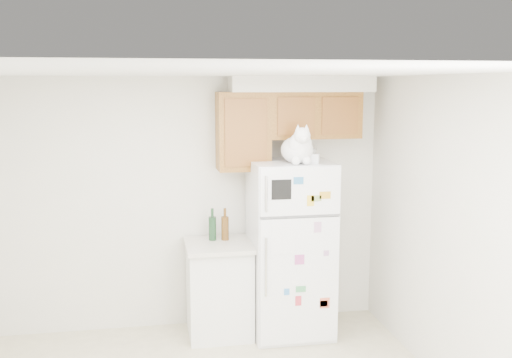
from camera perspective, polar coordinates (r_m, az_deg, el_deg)
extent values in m
cube|color=beige|center=(5.99, -6.22, -2.33)|extent=(3.80, 0.04, 2.50)
cube|color=beige|center=(4.66, 19.99, -6.12)|extent=(0.04, 4.00, 2.50)
cube|color=white|center=(3.89, -4.26, 10.12)|extent=(3.80, 4.00, 0.04)
cube|color=#996021|center=(5.92, 5.49, 6.09)|extent=(0.90, 0.33, 0.45)
cube|color=#996021|center=(5.78, -1.24, 4.56)|extent=(0.50, 0.33, 0.75)
cube|color=silver|center=(5.89, 4.32, 9.00)|extent=(1.40, 0.37, 0.15)
cube|color=white|center=(5.86, 3.26, -6.57)|extent=(0.76, 0.72, 1.70)
cube|color=white|center=(5.37, 4.27, -1.19)|extent=(0.74, 0.03, 0.44)
cube|color=white|center=(5.58, 4.17, -9.71)|extent=(0.74, 0.03, 1.19)
cube|color=#59595B|center=(5.41, 4.24, -3.53)|extent=(0.74, 0.03, 0.02)
cylinder|color=silver|center=(5.27, 0.98, -1.41)|extent=(0.02, 0.02, 0.32)
cylinder|color=silver|center=(5.43, 0.97, -8.38)|extent=(0.02, 0.02, 0.55)
cube|color=black|center=(5.30, 2.44, -1.02)|extent=(0.18, 0.00, 0.18)
cube|color=white|center=(5.41, 2.62, -5.71)|extent=(0.22, 0.00, 0.28)
cube|color=gold|center=(5.42, 6.59, -1.54)|extent=(0.11, 0.00, 0.07)
cube|color=#849C4E|center=(5.40, 5.76, -1.85)|extent=(0.09, 0.00, 0.05)
cube|color=yellow|center=(5.39, 5.22, -2.07)|extent=(0.07, 0.00, 0.10)
cube|color=teal|center=(5.33, 4.07, -0.16)|extent=(0.09, 0.00, 0.07)
cube|color=#C65931|center=(5.70, 6.47, -11.71)|extent=(0.08, 0.00, 0.06)
cube|color=#B64991|center=(5.50, 4.17, -7.67)|extent=(0.09, 0.00, 0.09)
cube|color=#439557|center=(5.59, 4.29, -10.42)|extent=(0.10, 0.00, 0.06)
cube|color=#377BC3|center=(5.56, 2.94, -10.69)|extent=(0.05, 0.00, 0.06)
cube|color=#BA85AD|center=(5.46, 5.90, -4.58)|extent=(0.07, 0.00, 0.10)
cube|color=#A575A3|center=(5.55, 6.71, -7.03)|extent=(0.05, 0.00, 0.05)
cube|color=white|center=(5.55, 3.73, -9.73)|extent=(0.07, 0.00, 0.07)
cube|color=#C93242|center=(5.62, 4.05, -11.50)|extent=(0.06, 0.00, 0.09)
cube|color=#D35D42|center=(5.70, 6.57, -11.65)|extent=(0.09, 0.00, 0.10)
cube|color=white|center=(5.92, -3.52, -10.56)|extent=(0.60, 0.60, 0.88)
cube|color=beige|center=(5.77, -3.54, -6.32)|extent=(0.64, 0.64, 0.04)
ellipsoid|color=white|center=(5.57, 3.93, 2.77)|extent=(0.30, 0.40, 0.25)
ellipsoid|color=white|center=(5.46, 4.24, 3.24)|extent=(0.22, 0.17, 0.24)
sphere|color=white|center=(5.39, 4.42, 4.13)|extent=(0.15, 0.15, 0.15)
cone|color=white|center=(5.37, 4.02, 4.92)|extent=(0.05, 0.05, 0.06)
cone|color=white|center=(5.39, 4.84, 4.92)|extent=(0.05, 0.05, 0.06)
cone|color=#D88C8C|center=(5.37, 4.04, 4.85)|extent=(0.03, 0.03, 0.03)
cone|color=#D88C8C|center=(5.39, 4.86, 4.86)|extent=(0.03, 0.03, 0.03)
sphere|color=white|center=(5.33, 4.59, 3.83)|extent=(0.06, 0.06, 0.06)
sphere|color=white|center=(5.42, 3.82, 1.74)|extent=(0.08, 0.08, 0.08)
sphere|color=white|center=(5.44, 4.86, 1.77)|extent=(0.08, 0.08, 0.08)
cylinder|color=white|center=(5.74, 4.80, 2.15)|extent=(0.18, 0.25, 0.09)
cube|color=white|center=(5.88, 4.85, 2.40)|extent=(0.22, 0.19, 0.10)
cube|color=white|center=(5.56, 5.26, 1.97)|extent=(0.18, 0.16, 0.09)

